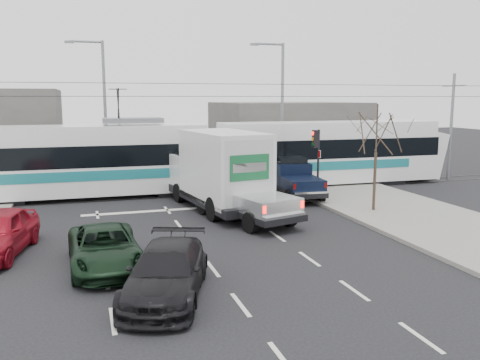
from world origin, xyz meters
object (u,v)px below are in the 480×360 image
object	(u,v)px
bare_tree	(377,133)
dark_car	(166,272)
silver_pickup	(239,194)
traffic_signal	(316,148)
street_lamp_near	(280,102)
tram	(212,156)
street_lamp_far	(102,103)
box_truck	(219,171)
navy_pickup	(293,178)
green_car	(105,248)

from	to	relation	value
bare_tree	dark_car	xyz separation A→B (m)	(-11.08, -7.35, -3.09)
dark_car	silver_pickup	bearing A→B (deg)	79.63
traffic_signal	street_lamp_near	world-z (taller)	street_lamp_near
tram	silver_pickup	bearing A→B (deg)	-93.35
street_lamp_far	traffic_signal	bearing A→B (deg)	-41.72
street_lamp_far	dark_car	distance (m)	21.33
box_truck	dark_car	xyz separation A→B (m)	(-4.22, -10.23, -1.20)
bare_tree	navy_pickup	size ratio (longest dim) A/B	0.96
tram	dark_car	distance (m)	16.11
traffic_signal	silver_pickup	distance (m)	6.37
traffic_signal	box_truck	size ratio (longest dim) A/B	0.45
dark_car	box_truck	bearing A→B (deg)	86.64
tram	navy_pickup	xyz separation A→B (m)	(3.89, -3.04, -1.03)
navy_pickup	tram	bearing A→B (deg)	146.97
bare_tree	silver_pickup	distance (m)	7.02
silver_pickup	box_truck	size ratio (longest dim) A/B	0.82
bare_tree	silver_pickup	xyz separation A→B (m)	(-6.44, 0.86, -2.66)
silver_pickup	street_lamp_near	bearing A→B (deg)	44.52
green_car	tram	bearing A→B (deg)	59.16
traffic_signal	box_truck	distance (m)	5.89
street_lamp_near	navy_pickup	xyz separation A→B (m)	(-1.79, -6.67, -4.05)
traffic_signal	tram	distance (m)	6.22
street_lamp_far	box_truck	distance (m)	12.14
navy_pickup	green_car	size ratio (longest dim) A/B	1.11
street_lamp_near	tram	world-z (taller)	street_lamp_near
street_lamp_far	tram	bearing A→B (deg)	-44.05
street_lamp_near	navy_pickup	size ratio (longest dim) A/B	1.72
bare_tree	green_car	bearing A→B (deg)	-160.92
box_truck	dark_car	world-z (taller)	box_truck
street_lamp_near	silver_pickup	size ratio (longest dim) A/B	1.36
green_car	dark_car	size ratio (longest dim) A/B	0.97
street_lamp_near	street_lamp_far	bearing A→B (deg)	170.13
street_lamp_near	street_lamp_far	size ratio (longest dim) A/B	1.00
tram	green_car	world-z (taller)	tram
traffic_signal	dark_car	bearing A→B (deg)	-131.23
street_lamp_near	green_car	size ratio (longest dim) A/B	1.90
dark_car	street_lamp_near	bearing A→B (deg)	79.29
street_lamp_far	green_car	distance (m)	18.42
tram	silver_pickup	xyz separation A→B (m)	(-0.48, -7.00, -0.95)
tram	navy_pickup	bearing A→B (deg)	-37.43
street_lamp_near	tram	size ratio (longest dim) A/B	0.31
silver_pickup	traffic_signal	bearing A→B (deg)	15.12
box_truck	navy_pickup	distance (m)	5.24
box_truck	dark_car	bearing A→B (deg)	-121.04
bare_tree	navy_pickup	xyz separation A→B (m)	(-2.07, 4.83, -2.73)
traffic_signal	bare_tree	bearing A→B (deg)	-74.24
box_truck	silver_pickup	bearing A→B (deg)	-86.90
silver_pickup	green_car	bearing A→B (deg)	-155.11
dark_car	tram	bearing A→B (deg)	90.49
bare_tree	box_truck	distance (m)	7.67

